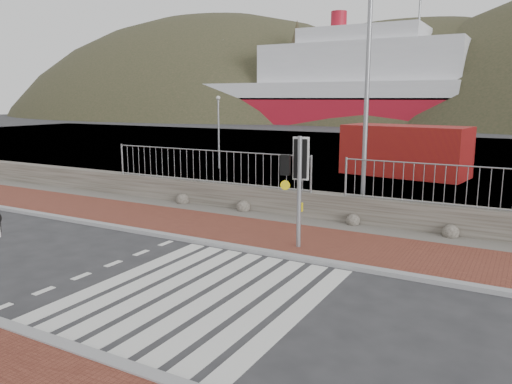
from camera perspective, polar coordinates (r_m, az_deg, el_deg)
The scene contains 14 objects.
ground at distance 10.63m, azimuth -6.22°, elevation -11.48°, with size 220.00×220.00×0.00m, color #28282B.
sidewalk_far at distance 14.32m, azimuth 4.27°, elevation -5.40°, with size 40.00×3.00×0.08m, color brown.
kerb_near at distance 8.58m, azimuth -18.41°, elevation -17.32°, with size 40.00×0.25×0.12m, color gray.
kerb_far at distance 13.02m, azimuth 1.47°, elevation -6.97°, with size 40.00×0.25×0.12m, color gray.
zebra_crossing at distance 10.63m, azimuth -6.22°, elevation -11.45°, with size 4.62×5.60×0.01m.
gravel_strip at distance 16.09m, azimuth 7.27°, elevation -3.68°, with size 40.00×1.50×0.06m, color #59544C.
stone_wall at distance 16.72m, azimuth 8.33°, elevation -1.68°, with size 40.00×0.60×0.90m, color #4C473E.
railing at distance 16.35m, azimuth 8.27°, elevation 2.92°, with size 18.07×0.07×1.22m.
quay at distance 36.58m, azimuth 19.94°, elevation 3.78°, with size 120.00×40.00×0.50m, color #4C4C4F.
water at distance 71.24m, azimuth 24.60°, elevation 6.52°, with size 220.00×50.00×0.05m, color #3F4C54.
ferry at distance 81.77m, azimuth 7.43°, elevation 11.57°, with size 50.00×16.00×20.00m.
traffic_signal_far at distance 13.06m, azimuth 4.82°, elevation 2.71°, with size 0.74×0.36×3.03m.
streetlight at distance 16.83m, azimuth 13.17°, elevation 13.38°, with size 1.80×0.64×8.65m.
shipping_container at distance 27.13m, azimuth 16.64°, elevation 4.54°, with size 6.24×2.60×2.60m, color maroon.
Camera 1 is at (5.75, -8.00, 4.00)m, focal length 35.00 mm.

